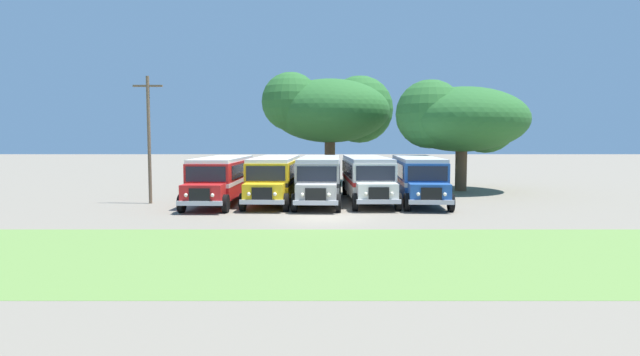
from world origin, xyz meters
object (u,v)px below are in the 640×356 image
(parked_bus_slot_4, at_px, (415,176))
(parked_bus_slot_0, at_px, (220,177))
(parked_bus_slot_2, at_px, (318,177))
(utility_pole, at_px, (147,136))
(parked_bus_slot_1, at_px, (273,176))
(secondary_tree, at_px, (456,119))
(parked_bus_slot_3, at_px, (365,176))
(broad_shade_tree, at_px, (329,110))

(parked_bus_slot_4, bearing_deg, parked_bus_slot_0, -84.54)
(parked_bus_slot_2, relative_size, utility_pole, 1.39)
(parked_bus_slot_1, height_order, parked_bus_slot_2, same)
(parked_bus_slot_0, distance_m, parked_bus_slot_1, 3.34)
(secondary_tree, bearing_deg, utility_pole, -158.94)
(parked_bus_slot_0, height_order, parked_bus_slot_1, same)
(parked_bus_slot_0, xyz_separation_m, parked_bus_slot_4, (12.47, 0.44, 0.00))
(parked_bus_slot_1, height_order, utility_pole, utility_pole)
(parked_bus_slot_0, relative_size, parked_bus_slot_3, 1.00)
(parked_bus_slot_1, bearing_deg, utility_pole, -77.25)
(parked_bus_slot_0, xyz_separation_m, parked_bus_slot_2, (6.19, 0.20, 0.00))
(parked_bus_slot_2, height_order, parked_bus_slot_3, same)
(parked_bus_slot_4, distance_m, broad_shade_tree, 15.57)
(parked_bus_slot_3, relative_size, parked_bus_slot_4, 0.99)
(parked_bus_slot_0, bearing_deg, utility_pole, -76.92)
(parked_bus_slot_0, distance_m, secondary_tree, 18.83)
(parked_bus_slot_1, relative_size, broad_shade_tree, 0.92)
(secondary_tree, xyz_separation_m, utility_pole, (-21.23, -8.17, -1.36))
(parked_bus_slot_0, xyz_separation_m, secondary_tree, (16.92, 7.27, 3.93))
(parked_bus_slot_2, height_order, secondary_tree, secondary_tree)
(parked_bus_slot_3, distance_m, utility_pole, 13.88)
(utility_pole, bearing_deg, parked_bus_slot_2, 6.00)
(parked_bus_slot_0, relative_size, secondary_tree, 1.06)
(parked_bus_slot_3, xyz_separation_m, parked_bus_slot_4, (3.24, -0.24, 0.00))
(parked_bus_slot_0, distance_m, broad_shade_tree, 16.74)
(parked_bus_slot_4, bearing_deg, secondary_tree, 150.37)
(parked_bus_slot_0, relative_size, parked_bus_slot_2, 1.00)
(parked_bus_slot_2, distance_m, broad_shade_tree, 14.94)
(secondary_tree, bearing_deg, broad_shade_tree, 144.25)
(parked_bus_slot_0, relative_size, utility_pole, 1.39)
(broad_shade_tree, bearing_deg, secondary_tree, -35.75)
(broad_shade_tree, bearing_deg, utility_pole, -127.39)
(secondary_tree, height_order, utility_pole, secondary_tree)
(parked_bus_slot_3, xyz_separation_m, utility_pole, (-13.55, -1.59, 2.58))
(parked_bus_slot_2, xyz_separation_m, utility_pole, (-10.50, -1.10, 2.58))
(parked_bus_slot_1, xyz_separation_m, parked_bus_slot_2, (2.89, -0.33, 0.00))
(parked_bus_slot_1, bearing_deg, parked_bus_slot_3, 93.60)
(parked_bus_slot_1, bearing_deg, parked_bus_slot_2, 85.64)
(parked_bus_slot_0, bearing_deg, parked_bus_slot_4, 93.27)
(parked_bus_slot_3, distance_m, parked_bus_slot_4, 3.25)
(parked_bus_slot_1, relative_size, secondary_tree, 1.07)
(parked_bus_slot_2, bearing_deg, secondary_tree, 125.66)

